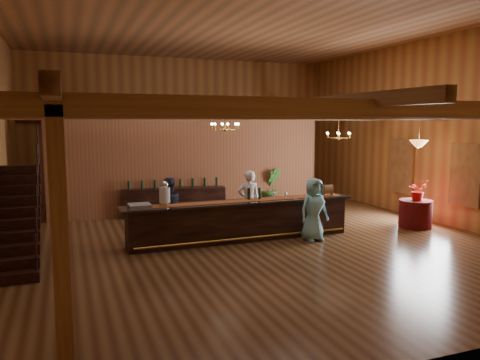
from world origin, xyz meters
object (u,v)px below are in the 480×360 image
object	(u,v)px
round_table	(415,214)
guest	(314,209)
beverage_dispenser	(165,194)
staff_second	(168,208)
bartender	(249,201)
raffle_drum	(327,189)
chandelier_right	(338,135)
tasting_bar	(242,220)
chandelier_left	(225,126)
floor_plant	(271,188)
backbar_shelf	(174,202)
pendant_lamp	(419,144)

from	to	relation	value
round_table	guest	xyz separation A→B (m)	(-3.46, -0.28, 0.41)
beverage_dispenser	staff_second	bearing A→B (deg)	72.54
bartender	guest	world-z (taller)	bartender
beverage_dispenser	raffle_drum	xyz separation A→B (m)	(4.45, -0.02, -0.11)
raffle_drum	chandelier_right	world-z (taller)	chandelier_right
tasting_bar	guest	world-z (taller)	guest
chandelier_left	floor_plant	bearing A→B (deg)	45.48
guest	bartender	bearing A→B (deg)	122.42
raffle_drum	backbar_shelf	world-z (taller)	raffle_drum
raffle_drum	chandelier_left	size ratio (longest dim) A/B	0.42
round_table	floor_plant	xyz separation A→B (m)	(-2.56, 4.35, 0.30)
beverage_dispenser	pendant_lamp	bearing A→B (deg)	-3.38
bartender	beverage_dispenser	bearing A→B (deg)	26.64
beverage_dispenser	guest	size ratio (longest dim) A/B	0.37
pendant_lamp	guest	xyz separation A→B (m)	(-3.46, -0.28, -1.60)
bartender	guest	bearing A→B (deg)	137.38
chandelier_left	staff_second	xyz separation A→B (m)	(-1.73, -0.54, -2.09)
beverage_dispenser	round_table	distance (m)	7.18
pendant_lamp	beverage_dispenser	bearing A→B (deg)	176.62
tasting_bar	chandelier_left	xyz separation A→B (m)	(0.01, 1.31, 2.38)
bartender	guest	size ratio (longest dim) A/B	1.06
tasting_bar	bartender	world-z (taller)	bartender
bartender	pendant_lamp	bearing A→B (deg)	174.32
round_table	pendant_lamp	bearing A→B (deg)	0.00
chandelier_right	guest	distance (m)	3.67
beverage_dispenser	chandelier_left	bearing A→B (deg)	33.31
guest	backbar_shelf	bearing A→B (deg)	115.06
pendant_lamp	tasting_bar	bearing A→B (deg)	175.53
chandelier_left	pendant_lamp	distance (m)	5.45
staff_second	chandelier_right	bearing A→B (deg)	177.91
raffle_drum	floor_plant	distance (m)	3.98
backbar_shelf	bartender	bearing A→B (deg)	-54.37
round_table	floor_plant	distance (m)	5.05
tasting_bar	raffle_drum	bearing A→B (deg)	-1.08
round_table	bartender	distance (m)	4.82
raffle_drum	backbar_shelf	distance (m)	5.06
chandelier_right	floor_plant	distance (m)	3.21
chandelier_left	floor_plant	distance (m)	4.29
pendant_lamp	staff_second	world-z (taller)	pendant_lamp
chandelier_right	guest	world-z (taller)	chandelier_right
beverage_dispenser	raffle_drum	bearing A→B (deg)	-0.28
floor_plant	round_table	bearing A→B (deg)	-59.52
round_table	staff_second	world-z (taller)	staff_second
chandelier_right	pendant_lamp	world-z (taller)	same
round_table	chandelier_right	world-z (taller)	chandelier_right
round_table	chandelier_right	xyz separation A→B (m)	(-1.30, 2.08, 2.20)
backbar_shelf	bartender	xyz separation A→B (m)	(1.44, -2.85, 0.39)
raffle_drum	staff_second	size ratio (longest dim) A/B	0.21
raffle_drum	guest	xyz separation A→B (m)	(-0.79, -0.68, -0.38)
raffle_drum	pendant_lamp	size ratio (longest dim) A/B	0.38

